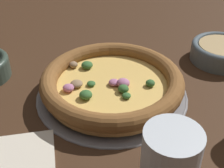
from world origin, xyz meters
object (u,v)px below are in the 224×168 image
(pizza, at_px, (112,83))
(bowl_near, at_px, (221,51))
(pizza_tray, at_px, (112,93))
(drinking_cup, at_px, (170,159))

(pizza, distance_m, bowl_near, 0.28)
(pizza_tray, xyz_separation_m, bowl_near, (0.05, 0.28, 0.02))
(pizza, xyz_separation_m, drinking_cup, (0.21, -0.06, 0.02))
(bowl_near, bearing_deg, pizza, -99.35)
(pizza_tray, bearing_deg, drinking_cup, -16.79)
(pizza_tray, relative_size, drinking_cup, 3.15)
(pizza_tray, bearing_deg, bowl_near, 80.67)
(bowl_near, distance_m, drinking_cup, 0.38)
(pizza, relative_size, drinking_cup, 2.94)
(pizza, bearing_deg, drinking_cup, -16.69)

